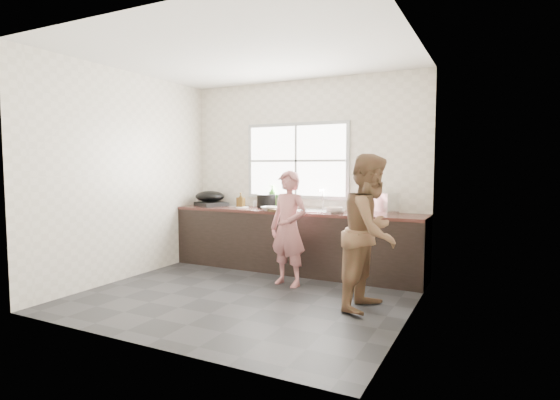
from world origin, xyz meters
The scene contains 30 objects.
floor centered at (0.00, 0.00, -0.01)m, with size 3.60×3.20×0.01m, color #28282B.
ceiling centered at (0.00, 0.00, 2.71)m, with size 3.60×3.20×0.01m, color silver.
wall_back centered at (0.00, 1.60, 1.35)m, with size 3.60×0.01×2.70m, color silver.
wall_left centered at (-1.80, 0.00, 1.35)m, with size 0.01×3.20×2.70m, color silver.
wall_right centered at (1.80, 0.00, 1.35)m, with size 0.01×3.20×2.70m, color beige.
wall_front centered at (0.00, -1.60, 1.35)m, with size 3.60×0.01×2.70m, color beige.
cabinet centered at (0.00, 1.29, 0.41)m, with size 3.60×0.62×0.82m, color black.
countertop centered at (0.00, 1.29, 0.84)m, with size 3.60×0.64×0.04m, color #3B1D18.
sink centered at (0.35, 1.29, 0.86)m, with size 0.55×0.45×0.02m, color silver.
faucet centered at (0.35, 1.49, 1.01)m, with size 0.02×0.02×0.30m, color silver.
window_frame centered at (-0.10, 1.59, 1.55)m, with size 1.60×0.05×1.10m, color #9EA0A5.
window_glazing centered at (-0.10, 1.57, 1.55)m, with size 1.50×0.01×1.00m, color white.
woman centered at (0.25, 0.59, 0.66)m, with size 0.48×0.32×1.33m, color #C27474.
person_side centered at (1.39, 0.17, 0.80)m, with size 0.78×0.61×1.60m, color brown.
cutting_board centered at (-0.12, 1.11, 0.88)m, with size 0.36×0.36×0.04m, color #342714.
cleaver centered at (-0.39, 1.26, 0.90)m, with size 0.22×0.11×0.01m, color silver.
bowl_mince centered at (-0.28, 1.08, 0.89)m, with size 0.23×0.23×0.06m, color silver.
bowl_crabs centered at (0.62, 1.17, 0.89)m, with size 0.20×0.20×0.06m, color silver.
bowl_held centered at (0.69, 1.21, 0.89)m, with size 0.18×0.18×0.06m, color white.
black_pot centered at (-0.52, 1.44, 0.96)m, with size 0.27×0.27×0.20m, color black.
plate_food centered at (-0.81, 1.23, 0.87)m, with size 0.19×0.19×0.02m, color white.
bottle_green centered at (-0.47, 1.52, 1.02)m, with size 0.13×0.13×0.33m, color green.
bottle_brown_tall centered at (-0.86, 1.27, 0.96)m, with size 0.09×0.09×0.21m, color #463011.
bottle_brown_short centered at (-0.60, 1.52, 0.94)m, with size 0.12×0.12×0.16m, color #512614.
glass_jar centered at (-0.77, 1.52, 0.90)m, with size 0.06×0.06×0.09m, color white.
burner centered at (-1.42, 1.31, 0.89)m, with size 0.40×0.40×0.06m, color black.
wok centered at (-1.47, 1.34, 1.00)m, with size 0.45×0.45×0.17m, color black.
dish_rack centered at (1.20, 1.34, 1.00)m, with size 0.37×0.26×0.28m, color white.
pot_lid_left centered at (-1.00, 1.40, 0.87)m, with size 0.22×0.22×0.01m, color #A7A8AD.
pot_lid_right centered at (-1.06, 1.43, 0.87)m, with size 0.28×0.28×0.01m, color #A5A7AC.
Camera 1 is at (2.54, -4.21, 1.47)m, focal length 28.00 mm.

